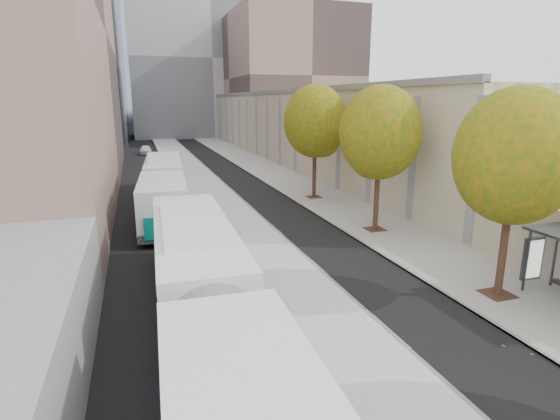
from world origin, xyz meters
name	(u,v)px	position (x,y,z in m)	size (l,w,h in m)	color
bus_platform	(207,193)	(-3.88, 35.00, 0.07)	(4.25, 150.00, 0.15)	#B2B2B2
sidewalk	(301,187)	(4.12, 35.00, 0.04)	(4.75, 150.00, 0.08)	gray
building_tan	(304,122)	(15.50, 64.00, 4.00)	(18.00, 92.00, 8.00)	gray
building_far_block	(205,62)	(6.00, 96.00, 15.00)	(30.00, 18.00, 30.00)	#A29D96
tree_c	(515,157)	(3.60, 13.00, 5.25)	(4.20, 4.20, 7.28)	black
tree_d	(380,133)	(3.60, 22.00, 5.47)	(4.40, 4.40, 7.60)	black
tree_e	(315,121)	(3.60, 31.00, 5.69)	(4.60, 4.60, 7.92)	black
bus_near	(209,311)	(-7.38, 11.99, 1.63)	(3.22, 17.95, 2.98)	silver
bus_far	(164,186)	(-7.33, 31.06, 1.59)	(3.73, 17.62, 2.92)	silver
distant_car	(146,150)	(-7.69, 63.99, 0.61)	(1.45, 3.59, 1.22)	white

